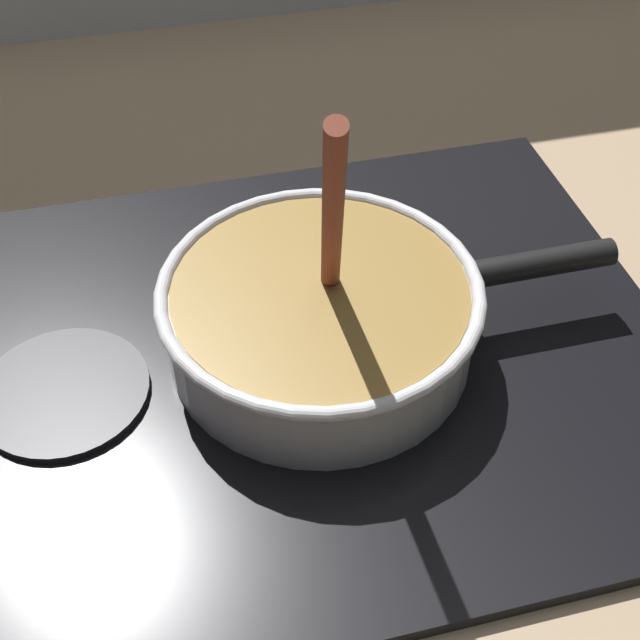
# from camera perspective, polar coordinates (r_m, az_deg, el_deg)

# --- Properties ---
(ground) EXTENTS (2.40, 1.60, 0.04)m
(ground) POSITION_cam_1_polar(r_m,az_deg,el_deg) (0.60, 2.99, -16.48)
(ground) COLOR #9E8466
(hob_plate) EXTENTS (0.56, 0.48, 0.01)m
(hob_plate) POSITION_cam_1_polar(r_m,az_deg,el_deg) (0.68, -0.00, -2.22)
(hob_plate) COLOR black
(hob_plate) RESTS_ON ground
(burner_ring) EXTENTS (0.20, 0.20, 0.01)m
(burner_ring) POSITION_cam_1_polar(r_m,az_deg,el_deg) (0.67, -0.00, -1.64)
(burner_ring) COLOR #592D0C
(burner_ring) RESTS_ON hob_plate
(spare_burner) EXTENTS (0.13, 0.13, 0.01)m
(spare_burner) POSITION_cam_1_polar(r_m,az_deg,el_deg) (0.67, -16.70, -4.59)
(spare_burner) COLOR #262628
(spare_burner) RESTS_ON hob_plate
(cooking_pan) EXTENTS (0.36, 0.25, 0.26)m
(cooking_pan) POSITION_cam_1_polar(r_m,az_deg,el_deg) (0.65, 0.14, 0.35)
(cooking_pan) COLOR silver
(cooking_pan) RESTS_ON hob_plate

